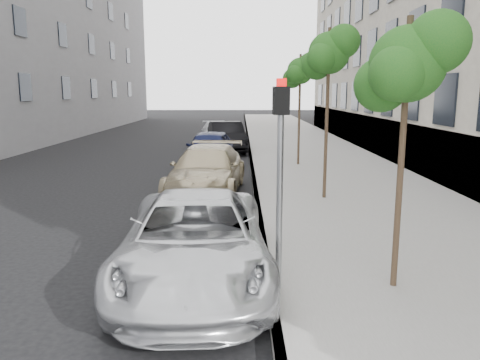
{
  "coord_description": "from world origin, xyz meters",
  "views": [
    {
      "loc": [
        0.69,
        -5.73,
        3.26
      ],
      "look_at": [
        0.68,
        3.59,
        1.5
      ],
      "focal_mm": 35.0,
      "sensor_mm": 36.0,
      "label": 1
    }
  ],
  "objects_px": {
    "signal_pole": "(280,161)",
    "sedan_blue": "(210,149)",
    "tree_mid": "(330,53)",
    "suv": "(207,171)",
    "minivan": "(195,240)",
    "tree_far": "(301,71)",
    "sedan_rear": "(216,132)",
    "sedan_black": "(227,137)",
    "tree_near": "(409,65)"
  },
  "relations": [
    {
      "from": "sedan_black",
      "to": "sedan_rear",
      "type": "relative_size",
      "value": 1.1
    },
    {
      "from": "sedan_blue",
      "to": "sedan_rear",
      "type": "relative_size",
      "value": 1.05
    },
    {
      "from": "tree_near",
      "to": "tree_mid",
      "type": "distance_m",
      "value": 6.53
    },
    {
      "from": "suv",
      "to": "sedan_black",
      "type": "relative_size",
      "value": 1.08
    },
    {
      "from": "tree_mid",
      "to": "minivan",
      "type": "height_order",
      "value": "tree_mid"
    },
    {
      "from": "tree_near",
      "to": "sedan_black",
      "type": "height_order",
      "value": "tree_near"
    },
    {
      "from": "minivan",
      "to": "sedan_black",
      "type": "height_order",
      "value": "sedan_black"
    },
    {
      "from": "suv",
      "to": "sedan_black",
      "type": "bearing_deg",
      "value": 93.34
    },
    {
      "from": "tree_mid",
      "to": "sedan_blue",
      "type": "relative_size",
      "value": 1.06
    },
    {
      "from": "tree_far",
      "to": "sedan_black",
      "type": "distance_m",
      "value": 7.28
    },
    {
      "from": "tree_mid",
      "to": "tree_far",
      "type": "bearing_deg",
      "value": 90.0
    },
    {
      "from": "tree_mid",
      "to": "tree_far",
      "type": "height_order",
      "value": "tree_mid"
    },
    {
      "from": "sedan_blue",
      "to": "sedan_black",
      "type": "relative_size",
      "value": 0.95
    },
    {
      "from": "sedan_black",
      "to": "sedan_rear",
      "type": "xyz_separation_m",
      "value": [
        -0.87,
        5.3,
        -0.16
      ]
    },
    {
      "from": "tree_near",
      "to": "sedan_blue",
      "type": "xyz_separation_m",
      "value": [
        -3.9,
        13.16,
        -2.86
      ]
    },
    {
      "from": "tree_mid",
      "to": "sedan_rear",
      "type": "bearing_deg",
      "value": 103.58
    },
    {
      "from": "suv",
      "to": "sedan_rear",
      "type": "relative_size",
      "value": 1.19
    },
    {
      "from": "signal_pole",
      "to": "sedan_rear",
      "type": "height_order",
      "value": "signal_pole"
    },
    {
      "from": "tree_near",
      "to": "sedan_rear",
      "type": "relative_size",
      "value": 0.96
    },
    {
      "from": "signal_pole",
      "to": "sedan_rear",
      "type": "relative_size",
      "value": 0.74
    },
    {
      "from": "suv",
      "to": "sedan_blue",
      "type": "distance_m",
      "value": 5.61
    },
    {
      "from": "suv",
      "to": "tree_far",
      "type": "bearing_deg",
      "value": 61.27
    },
    {
      "from": "tree_mid",
      "to": "sedan_black",
      "type": "relative_size",
      "value": 1.01
    },
    {
      "from": "minivan",
      "to": "sedan_black",
      "type": "xyz_separation_m",
      "value": [
        0.0,
        18.08,
        0.07
      ]
    },
    {
      "from": "sedan_rear",
      "to": "minivan",
      "type": "bearing_deg",
      "value": -95.28
    },
    {
      "from": "tree_near",
      "to": "signal_pole",
      "type": "bearing_deg",
      "value": -177.02
    },
    {
      "from": "signal_pole",
      "to": "sedan_black",
      "type": "bearing_deg",
      "value": 88.65
    },
    {
      "from": "minivan",
      "to": "suv",
      "type": "relative_size",
      "value": 1.01
    },
    {
      "from": "sedan_blue",
      "to": "sedan_black",
      "type": "xyz_separation_m",
      "value": [
        0.57,
        5.42,
        0.01
      ]
    },
    {
      "from": "signal_pole",
      "to": "suv",
      "type": "bearing_deg",
      "value": 96.84
    },
    {
      "from": "suv",
      "to": "sedan_blue",
      "type": "bearing_deg",
      "value": 97.73
    },
    {
      "from": "suv",
      "to": "signal_pole",
      "type": "bearing_deg",
      "value": -72.67
    },
    {
      "from": "minivan",
      "to": "tree_mid",
      "type": "bearing_deg",
      "value": 58.14
    },
    {
      "from": "minivan",
      "to": "tree_near",
      "type": "bearing_deg",
      "value": -11.3
    },
    {
      "from": "sedan_rear",
      "to": "signal_pole",
      "type": "bearing_deg",
      "value": -92.01
    },
    {
      "from": "sedan_black",
      "to": "tree_near",
      "type": "bearing_deg",
      "value": -88.89
    },
    {
      "from": "tree_mid",
      "to": "tree_far",
      "type": "relative_size",
      "value": 1.05
    },
    {
      "from": "sedan_rear",
      "to": "sedan_black",
      "type": "bearing_deg",
      "value": -88.08
    },
    {
      "from": "minivan",
      "to": "sedan_rear",
      "type": "bearing_deg",
      "value": 89.25
    },
    {
      "from": "tree_mid",
      "to": "suv",
      "type": "distance_m",
      "value": 5.18
    },
    {
      "from": "tree_near",
      "to": "sedan_rear",
      "type": "xyz_separation_m",
      "value": [
        -4.2,
        23.88,
        -3.02
      ]
    },
    {
      "from": "signal_pole",
      "to": "sedan_blue",
      "type": "relative_size",
      "value": 0.71
    },
    {
      "from": "sedan_blue",
      "to": "sedan_rear",
      "type": "distance_m",
      "value": 10.72
    },
    {
      "from": "signal_pole",
      "to": "minivan",
      "type": "height_order",
      "value": "signal_pole"
    },
    {
      "from": "tree_far",
      "to": "sedan_blue",
      "type": "xyz_separation_m",
      "value": [
        -3.9,
        0.16,
        -3.31
      ]
    },
    {
      "from": "tree_near",
      "to": "tree_mid",
      "type": "height_order",
      "value": "tree_mid"
    },
    {
      "from": "signal_pole",
      "to": "sedan_blue",
      "type": "height_order",
      "value": "signal_pole"
    },
    {
      "from": "tree_near",
      "to": "sedan_rear",
      "type": "bearing_deg",
      "value": 99.97
    },
    {
      "from": "tree_far",
      "to": "minivan",
      "type": "height_order",
      "value": "tree_far"
    },
    {
      "from": "tree_mid",
      "to": "minivan",
      "type": "bearing_deg",
      "value": -118.98
    }
  ]
}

